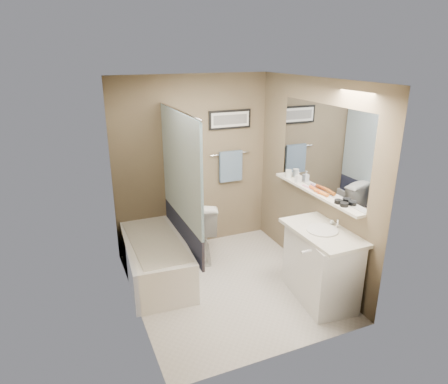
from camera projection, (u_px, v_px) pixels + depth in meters
name	position (u px, v px, depth m)	size (l,w,h in m)	color
ground	(229.00, 285.00, 4.82)	(2.50, 2.50, 0.00)	beige
ceiling	(230.00, 82.00, 4.02)	(2.20, 2.50, 0.04)	white
wall_back	(193.00, 164.00, 5.48)	(2.20, 0.04, 2.40)	brown
wall_front	(288.00, 237.00, 3.35)	(2.20, 0.04, 2.40)	brown
wall_left	(131.00, 206.00, 4.01)	(0.04, 2.50, 2.40)	brown
wall_right	(311.00, 180.00, 4.81)	(0.04, 2.50, 2.40)	brown
tile_surround	(123.00, 208.00, 4.51)	(0.02, 1.55, 2.00)	beige
curtain_rod	(178.00, 110.00, 4.41)	(0.02, 0.02, 1.55)	silver
curtain_upper	(181.00, 167.00, 4.63)	(0.03, 1.45, 1.28)	silver
curtain_lower	(183.00, 231.00, 4.91)	(0.03, 1.45, 0.36)	#242A44
mirror	(322.00, 149.00, 4.54)	(0.02, 1.60, 1.00)	silver
shelf	(315.00, 192.00, 4.70)	(0.12, 1.60, 0.03)	silver
towel_bar	(230.00, 154.00, 5.63)	(0.02, 0.02, 0.60)	silver
towel	(231.00, 166.00, 5.68)	(0.34, 0.05, 0.44)	#84A4C1
art_frame	(230.00, 119.00, 5.49)	(0.62, 0.03, 0.26)	black
art_mat	(230.00, 120.00, 5.48)	(0.56, 0.00, 0.20)	white
art_image	(230.00, 120.00, 5.47)	(0.50, 0.00, 0.13)	#595959
door	(340.00, 247.00, 3.61)	(0.80, 0.02, 2.00)	silver
door_handle	(306.00, 251.00, 3.53)	(0.02, 0.02, 0.10)	silver
bathtub	(156.00, 259.00, 4.93)	(0.70, 1.50, 0.50)	white
tub_rim	(155.00, 240.00, 4.84)	(0.56, 1.36, 0.02)	beige
toilet	(199.00, 228.00, 5.40)	(0.46, 0.81, 0.83)	silver
vanity	(321.00, 266.00, 4.46)	(0.50, 0.90, 0.80)	silver
countertop	(323.00, 232.00, 4.32)	(0.54, 0.96, 0.04)	beige
sink_basin	(322.00, 230.00, 4.30)	(0.34, 0.34, 0.01)	silver
faucet_spout	(338.00, 224.00, 4.36)	(0.02, 0.02, 0.10)	silver
faucet_knob	(332.00, 222.00, 4.46)	(0.05, 0.05, 0.05)	silver
candle_bowl_near	(344.00, 205.00, 4.23)	(0.09, 0.09, 0.04)	black
candle_bowl_far	(338.00, 202.00, 4.31)	(0.09, 0.09, 0.04)	black
hair_brush_front	(321.00, 193.00, 4.58)	(0.04, 0.04, 0.22)	orange
hair_brush_back	(315.00, 189.00, 4.69)	(0.04, 0.04, 0.22)	#D1511D
pink_comb	(307.00, 187.00, 4.83)	(0.03, 0.16, 0.01)	#CB7C9A
glass_jar	(289.00, 174.00, 5.18)	(0.08, 0.08, 0.10)	silver
soap_bottle	(298.00, 177.00, 4.98)	(0.06, 0.06, 0.14)	#999999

